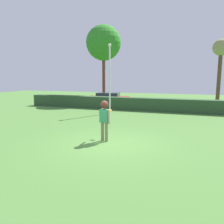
{
  "coord_description": "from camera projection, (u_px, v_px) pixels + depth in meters",
  "views": [
    {
      "loc": [
        3.1,
        -8.53,
        2.79
      ],
      "look_at": [
        -0.34,
        1.26,
        1.15
      ],
      "focal_mm": 35.35,
      "sensor_mm": 36.0,
      "label": 1
    }
  ],
  "objects": [
    {
      "name": "maple_tree",
      "position": [
        104.0,
        43.0,
        23.75
      ],
      "size": [
        3.78,
        3.78,
        8.35
      ],
      "color": "brown",
      "rests_on": "ground"
    },
    {
      "name": "ground_plane",
      "position": [
        110.0,
        143.0,
        9.4
      ],
      "size": [
        60.0,
        60.0,
        0.0
      ],
      "primitive_type": "plane",
      "color": "#4A7935"
    },
    {
      "name": "frisbee",
      "position": [
        109.0,
        110.0,
        10.37
      ],
      "size": [
        0.22,
        0.22,
        0.09
      ],
      "color": "orange"
    },
    {
      "name": "person",
      "position": [
        104.0,
        115.0,
        9.58
      ],
      "size": [
        0.56,
        0.8,
        1.8
      ],
      "color": "#787751",
      "rests_on": "ground"
    },
    {
      "name": "parked_car_red",
      "position": [
        108.0,
        98.0,
        22.47
      ],
      "size": [
        4.39,
        2.27,
        1.25
      ],
      "color": "#B21E1E",
      "rests_on": "ground"
    },
    {
      "name": "hedge_row",
      "position": [
        150.0,
        104.0,
        18.47
      ],
      "size": [
        22.8,
        0.9,
        1.07
      ],
      "primitive_type": "cube",
      "color": "#2C4A2B",
      "rests_on": "ground"
    },
    {
      "name": "lamppost",
      "position": [
        110.0,
        75.0,
        16.76
      ],
      "size": [
        0.24,
        0.24,
        5.28
      ],
      "color": "silver",
      "rests_on": "ground"
    },
    {
      "name": "bare_elm_tree",
      "position": [
        221.0,
        52.0,
        22.67
      ],
      "size": [
        1.71,
        1.71,
        6.68
      ],
      "color": "brown",
      "rests_on": "ground"
    }
  ]
}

